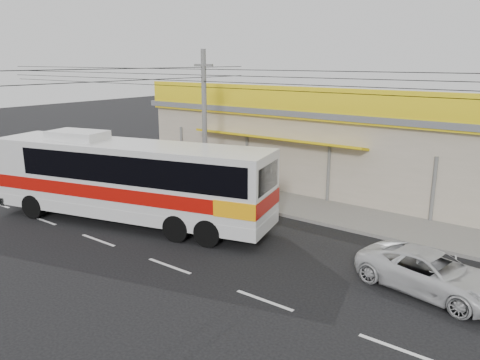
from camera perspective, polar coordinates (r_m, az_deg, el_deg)
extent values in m
plane|color=black|center=(18.44, -3.02, -7.83)|extent=(120.00, 120.00, 0.00)
cube|color=slate|center=(23.05, 6.60, -3.09)|extent=(30.00, 3.20, 0.15)
cube|color=#ABA08A|center=(27.42, 12.70, 3.83)|extent=(22.00, 8.00, 4.20)
cube|color=#575A5F|center=(27.11, 12.96, 8.51)|extent=(22.60, 8.60, 0.30)
cube|color=yellow|center=(23.38, 8.81, 9.16)|extent=(22.00, 0.24, 1.60)
cube|color=#A60915|center=(24.36, 4.58, 9.49)|extent=(9.00, 0.10, 1.20)
cube|color=#126629|center=(21.08, 24.63, 7.48)|extent=(2.40, 0.10, 1.10)
cube|color=#A60915|center=(28.72, -7.47, 10.16)|extent=(3.00, 0.10, 1.10)
cube|color=gold|center=(24.47, 4.30, 5.03)|extent=(10.00, 1.20, 0.37)
cube|color=silver|center=(20.77, -13.33, 0.20)|extent=(12.97, 5.74, 3.07)
cube|color=#BB0E08|center=(20.87, -13.27, -0.78)|extent=(13.01, 5.78, 0.58)
cube|color=#FFA50D|center=(18.29, 0.94, -2.54)|extent=(2.32, 3.04, 0.64)
cube|color=black|center=(20.20, -11.73, 1.90)|extent=(10.92, 5.25, 1.16)
cube|color=black|center=(24.82, -25.26, 2.62)|extent=(0.75, 2.30, 1.59)
cube|color=silver|center=(22.08, -19.21, 5.19)|extent=(2.83, 2.07, 0.38)
cylinder|color=black|center=(23.16, -23.85, -2.95)|extent=(1.15, 0.60, 1.10)
cylinder|color=black|center=(24.79, -19.91, -1.48)|extent=(1.15, 0.60, 1.10)
cylinder|color=black|center=(18.06, -3.95, -6.46)|extent=(1.15, 0.60, 1.10)
cylinder|color=black|center=(20.10, -0.91, -4.23)|extent=(1.15, 0.60, 1.10)
imported|color=maroon|center=(29.44, -8.74, 1.94)|extent=(2.20, 1.25, 1.09)
imported|color=black|center=(28.18, -11.32, 1.24)|extent=(1.81, 0.65, 1.07)
imported|color=silver|center=(15.80, 22.30, -10.42)|extent=(4.83, 2.88, 1.26)
cylinder|color=#5E5F5C|center=(23.17, -4.33, 6.36)|extent=(0.24, 0.24, 7.49)
cube|color=#5E5F5C|center=(22.95, -4.48, 13.79)|extent=(1.12, 0.11, 0.11)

